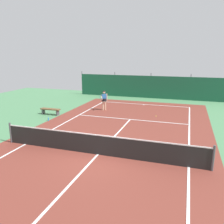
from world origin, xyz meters
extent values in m
plane|color=#4C8456|center=(0.00, 0.00, 0.00)|extent=(36.00, 36.00, 0.00)
cube|color=brown|center=(0.00, 0.00, 0.00)|extent=(11.02, 26.60, 0.01)
cube|color=white|center=(0.00, 11.90, 0.01)|extent=(8.22, 0.10, 0.01)
cube|color=white|center=(-4.11, 0.00, 0.01)|extent=(0.10, 23.80, 0.01)
cube|color=white|center=(4.11, 0.00, 0.01)|extent=(0.10, 23.80, 0.01)
cube|color=white|center=(0.00, 6.40, 0.01)|extent=(8.22, 0.10, 0.01)
cube|color=white|center=(0.00, 0.00, 0.01)|extent=(0.10, 12.80, 0.01)
cube|color=white|center=(0.00, 11.75, 0.01)|extent=(0.10, 0.30, 0.01)
cube|color=black|center=(0.00, 0.00, 0.47)|extent=(9.92, 0.03, 0.95)
cube|color=white|center=(0.00, 0.00, 0.97)|extent=(9.92, 0.04, 0.05)
cylinder|color=#47474C|center=(-5.01, 0.00, 0.55)|extent=(0.10, 0.10, 1.10)
cylinder|color=#47474C|center=(5.01, 0.00, 0.55)|extent=(0.10, 0.10, 1.10)
cube|color=#195138|center=(0.00, 15.41, 1.20)|extent=(16.22, 0.06, 2.40)
cylinder|color=#595B60|center=(-8.11, 15.47, 1.35)|extent=(0.08, 0.08, 2.70)
cylinder|color=#595B60|center=(-4.05, 15.47, 1.35)|extent=(0.08, 0.08, 2.70)
cylinder|color=#595B60|center=(0.00, 15.47, 1.35)|extent=(0.08, 0.08, 2.70)
cylinder|color=#595B60|center=(4.05, 15.47, 1.35)|extent=(0.08, 0.08, 2.70)
cube|color=#234C1E|center=(0.00, 16.01, 0.55)|extent=(14.60, 0.70, 1.10)
cylinder|color=#D8AD8C|center=(-2.73, 8.62, 0.41)|extent=(0.12, 0.12, 0.82)
cylinder|color=#D8AD8C|center=(-2.91, 8.52, 0.41)|extent=(0.12, 0.12, 0.82)
cylinder|color=black|center=(-2.82, 8.57, 0.90)|extent=(0.40, 0.40, 0.22)
cube|color=#2D6BB7|center=(-2.82, 8.57, 1.10)|extent=(0.41, 0.35, 0.56)
sphere|color=#D8AD8C|center=(-2.82, 8.57, 1.53)|extent=(0.22, 0.22, 0.22)
cylinder|color=black|center=(-2.82, 8.57, 1.62)|extent=(0.23, 0.23, 0.04)
cylinder|color=#D8AD8C|center=(-2.62, 8.68, 1.13)|extent=(0.09, 0.09, 0.58)
cylinder|color=#D8AD8C|center=(-2.96, 8.35, 1.13)|extent=(0.33, 0.51, 0.41)
cylinder|color=black|center=(-2.87, 8.07, 1.02)|extent=(0.16, 0.26, 0.13)
torus|color=teal|center=(-2.87, 8.07, 1.24)|extent=(0.33, 0.26, 0.29)
sphere|color=#CCDB33|center=(1.67, 7.86, 0.03)|extent=(0.07, 0.07, 0.07)
sphere|color=#CCDB33|center=(0.01, 4.46, 0.03)|extent=(0.07, 0.07, 0.07)
cube|color=brown|center=(-6.31, 5.80, 0.45)|extent=(1.60, 0.40, 0.08)
cube|color=#4C4C51|center=(-6.96, 5.80, 0.23)|extent=(0.08, 0.36, 0.45)
cube|color=#4C4C51|center=(-5.66, 5.80, 0.23)|extent=(0.08, 0.36, 0.45)
cylinder|color=#338CD8|center=(-5.48, 4.23, 0.12)|extent=(0.08, 0.08, 0.24)
camera|label=1|loc=(3.81, -9.41, 4.62)|focal=37.02mm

